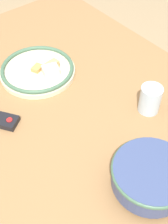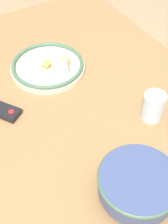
% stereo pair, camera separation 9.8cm
% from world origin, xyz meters
% --- Properties ---
extents(ground_plane, '(8.00, 8.00, 0.00)m').
position_xyz_m(ground_plane, '(0.00, 0.00, 0.00)').
color(ground_plane, '#9E8460').
extents(dining_table, '(1.52, 0.96, 0.75)m').
position_xyz_m(dining_table, '(0.00, 0.00, 0.68)').
color(dining_table, olive).
rests_on(dining_table, ground_plane).
extents(noodle_bowl, '(0.21, 0.21, 0.08)m').
position_xyz_m(noodle_bowl, '(-0.30, 0.02, 0.80)').
color(noodle_bowl, '#384775').
rests_on(noodle_bowl, dining_table).
extents(food_plate, '(0.28, 0.28, 0.05)m').
position_xyz_m(food_plate, '(0.29, -0.00, 0.77)').
color(food_plate, beige).
rests_on(food_plate, dining_table).
extents(drinking_glass, '(0.07, 0.07, 0.10)m').
position_xyz_m(drinking_glass, '(-0.10, -0.19, 0.80)').
color(drinking_glass, silver).
rests_on(drinking_glass, dining_table).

